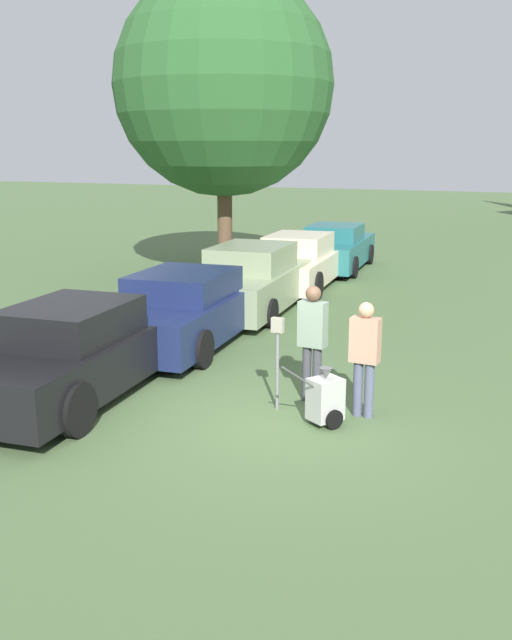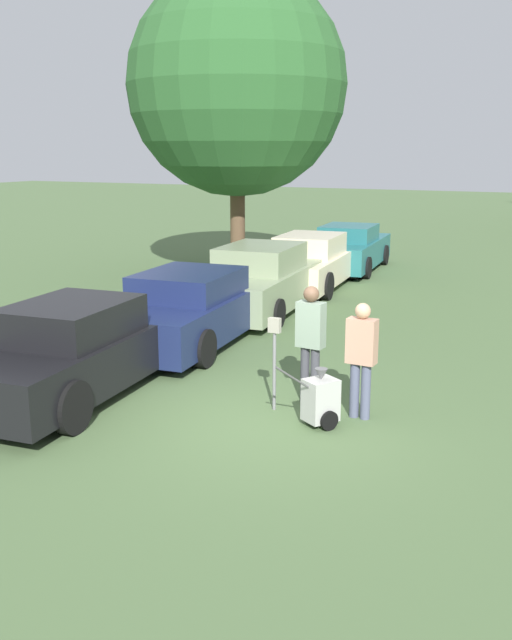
% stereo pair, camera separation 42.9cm
% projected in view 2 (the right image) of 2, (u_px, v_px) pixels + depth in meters
% --- Properties ---
extents(ground_plane, '(120.00, 120.00, 0.00)m').
position_uv_depth(ground_plane, '(259.00, 420.00, 10.28)').
color(ground_plane, '#4C663D').
extents(parked_car_black, '(2.25, 4.96, 1.52)m').
position_uv_depth(parked_car_black, '(79.00, 350.00, 11.27)').
color(parked_car_black, black).
rests_on(parked_car_black, ground_plane).
extents(parked_car_navy, '(2.44, 5.25, 1.47)m').
position_uv_depth(parked_car_navy, '(193.00, 308.00, 14.34)').
color(parked_car_navy, '#19234C').
rests_on(parked_car_navy, ground_plane).
extents(parked_car_sage, '(2.38, 5.45, 1.60)m').
position_uv_depth(parked_car_sage, '(263.00, 280.00, 17.21)').
color(parked_car_sage, gray).
rests_on(parked_car_sage, ground_plane).
extents(parked_car_cream, '(2.27, 5.14, 1.51)m').
position_uv_depth(parked_car_cream, '(312.00, 263.00, 20.01)').
color(parked_car_cream, beige).
rests_on(parked_car_cream, ground_plane).
extents(parked_car_teal, '(2.26, 4.76, 1.46)m').
position_uv_depth(parked_car_teal, '(350.00, 249.00, 22.93)').
color(parked_car_teal, '#23666B').
rests_on(parked_car_teal, ground_plane).
extents(parking_meter, '(0.18, 0.09, 1.42)m').
position_uv_depth(parking_meter, '(274.00, 347.00, 10.48)').
color(parking_meter, slate).
rests_on(parking_meter, ground_plane).
extents(person_worker, '(0.44, 0.26, 1.82)m').
position_uv_depth(person_worker, '(311.00, 336.00, 10.79)').
color(person_worker, '#3F3F47').
rests_on(person_worker, ground_plane).
extents(person_supervisor, '(0.43, 0.24, 1.71)m').
position_uv_depth(person_supervisor, '(361.00, 353.00, 10.16)').
color(person_supervisor, '#515670').
rests_on(person_supervisor, ground_plane).
extents(equipment_cart, '(0.70, 0.94, 1.00)m').
position_uv_depth(equipment_cart, '(320.00, 400.00, 10.00)').
color(equipment_cart, '#B2B2AD').
rests_on(equipment_cart, ground_plane).
extents(shade_tree, '(6.28, 6.28, 8.73)m').
position_uv_depth(shade_tree, '(237.00, 85.00, 20.25)').
color(shade_tree, brown).
rests_on(shade_tree, ground_plane).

